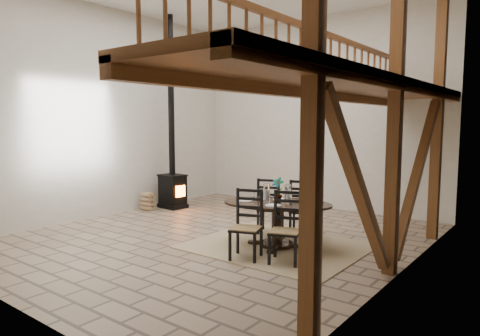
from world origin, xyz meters
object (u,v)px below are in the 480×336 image
Objects in this scene: log_basket at (168,199)px; log_stack at (148,202)px; dining_table at (277,222)px; wood_stove at (172,166)px.

log_basket is 0.73m from log_stack.
wood_stove reaches higher than dining_table.
log_stack is at bearing -88.14° from log_basket.
wood_stove is 1.12m from log_stack.
log_stack is (-4.43, 0.73, -0.23)m from dining_table.
dining_table is 5.03× the size of log_basket.
log_basket is (-4.45, 1.45, -0.28)m from dining_table.
dining_table is 0.49× the size of wood_stove.
dining_table is 5.40× the size of log_stack.
dining_table reaches higher than log_stack.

